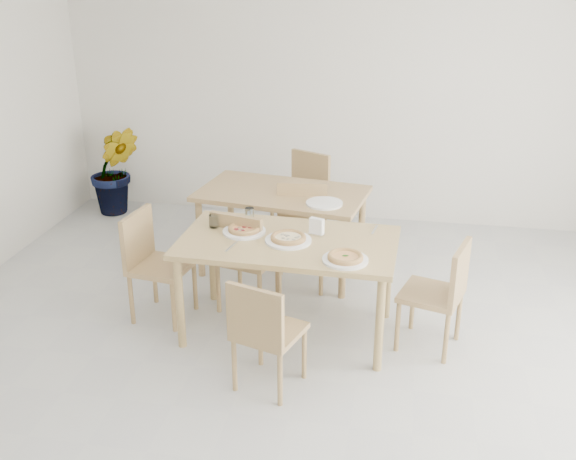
% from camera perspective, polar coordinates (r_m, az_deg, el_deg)
% --- Properties ---
extents(main_table, '(1.58, 0.92, 0.75)m').
position_cam_1_polar(main_table, '(4.86, 0.00, -1.71)').
color(main_table, tan).
rests_on(main_table, ground).
extents(chair_south, '(0.49, 0.49, 0.79)m').
position_cam_1_polar(chair_south, '(4.30, -2.09, -8.36)').
color(chair_south, tan).
rests_on(chair_south, ground).
extents(chair_north, '(0.47, 0.47, 0.86)m').
position_cam_1_polar(chair_north, '(5.71, 1.12, 0.22)').
color(chair_north, tan).
rests_on(chair_north, ground).
extents(chair_west, '(0.47, 0.47, 0.85)m').
position_cam_1_polar(chair_west, '(5.26, -11.46, -2.32)').
color(chair_west, tan).
rests_on(chair_west, ground).
extents(chair_east, '(0.51, 0.51, 0.82)m').
position_cam_1_polar(chair_east, '(4.85, 12.95, -4.88)').
color(chair_east, tan).
rests_on(chair_east, ground).
extents(plate_margherita, '(0.31, 0.31, 0.02)m').
position_cam_1_polar(plate_margherita, '(4.51, 4.87, -2.53)').
color(plate_margherita, white).
rests_on(plate_margherita, main_table).
extents(plate_mushroom, '(0.33, 0.33, 0.02)m').
position_cam_1_polar(plate_mushroom, '(4.80, 0.02, -0.88)').
color(plate_mushroom, white).
rests_on(plate_mushroom, main_table).
extents(plate_pepperoni, '(0.32, 0.32, 0.02)m').
position_cam_1_polar(plate_pepperoni, '(4.96, -3.73, -0.12)').
color(plate_pepperoni, white).
rests_on(plate_pepperoni, main_table).
extents(pizza_margherita, '(0.28, 0.28, 0.03)m').
position_cam_1_polar(pizza_margherita, '(4.50, 4.88, -2.27)').
color(pizza_margherita, tan).
rests_on(pizza_margherita, plate_margherita).
extents(pizza_mushroom, '(0.27, 0.27, 0.03)m').
position_cam_1_polar(pizza_mushroom, '(4.79, 0.02, -0.63)').
color(pizza_mushroom, tan).
rests_on(pizza_mushroom, plate_mushroom).
extents(pizza_pepperoni, '(0.24, 0.24, 0.03)m').
position_cam_1_polar(pizza_pepperoni, '(4.95, -3.74, 0.13)').
color(pizza_pepperoni, tan).
rests_on(pizza_pepperoni, plate_pepperoni).
extents(tumbler_a, '(0.07, 0.07, 0.10)m').
position_cam_1_polar(tumbler_a, '(5.06, -6.30, 0.75)').
color(tumbler_a, white).
rests_on(tumbler_a, main_table).
extents(tumbler_b, '(0.07, 0.07, 0.09)m').
position_cam_1_polar(tumbler_b, '(5.19, -3.28, 1.38)').
color(tumbler_b, white).
rests_on(tumbler_b, main_table).
extents(napkin_holder, '(0.13, 0.09, 0.13)m').
position_cam_1_polar(napkin_holder, '(4.89, 2.44, 0.24)').
color(napkin_holder, silver).
rests_on(napkin_holder, main_table).
extents(fork_a, '(0.05, 0.20, 0.01)m').
position_cam_1_polar(fork_a, '(4.73, -4.79, -1.39)').
color(fork_a, silver).
rests_on(fork_a, main_table).
extents(fork_b, '(0.04, 0.19, 0.01)m').
position_cam_1_polar(fork_b, '(5.03, 7.35, 0.02)').
color(fork_b, silver).
rests_on(fork_b, main_table).
extents(second_table, '(1.52, 1.00, 0.75)m').
position_cam_1_polar(second_table, '(5.84, -0.50, 2.47)').
color(second_table, tan).
rests_on(second_table, ground).
extents(chair_back_s, '(0.51, 0.51, 0.86)m').
position_cam_1_polar(chair_back_s, '(5.22, -3.77, -2.02)').
color(chair_back_s, tan).
rests_on(chair_back_s, ground).
extents(chair_back_n, '(0.57, 0.57, 0.87)m').
position_cam_1_polar(chair_back_n, '(6.55, 1.35, 3.30)').
color(chair_back_n, tan).
rests_on(chair_back_n, ground).
extents(plate_empty, '(0.30, 0.30, 0.02)m').
position_cam_1_polar(plate_empty, '(5.51, 3.10, 2.27)').
color(plate_empty, white).
rests_on(plate_empty, second_table).
extents(potted_plant, '(0.65, 0.60, 0.97)m').
position_cam_1_polar(potted_plant, '(7.50, -14.43, 4.93)').
color(potted_plant, '#24621D').
rests_on(potted_plant, ground).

